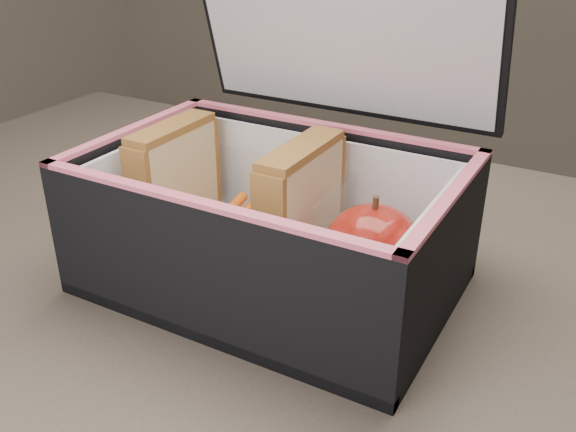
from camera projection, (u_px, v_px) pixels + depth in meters
name	position (u px, v px, depth m)	size (l,w,h in m)	color
kitchen_table	(279.00, 376.00, 0.60)	(1.20, 0.80, 0.75)	brown
lunch_bag	(275.00, 214.00, 0.55)	(0.31, 0.26, 0.31)	black
plastic_tub	(236.00, 216.00, 0.58)	(0.18, 0.13, 0.07)	white
sandwich_left	(175.00, 180.00, 0.60)	(0.03, 0.10, 0.11)	#D8B587
sandwich_right	(301.00, 209.00, 0.54)	(0.03, 0.10, 0.11)	#D8B587
carrot_sticks	(241.00, 232.00, 0.59)	(0.05, 0.13, 0.03)	orange
paper_napkin	(367.00, 287.00, 0.53)	(0.08, 0.08, 0.01)	white
red_apple	(372.00, 250.00, 0.51)	(0.10, 0.10, 0.08)	#7E0901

